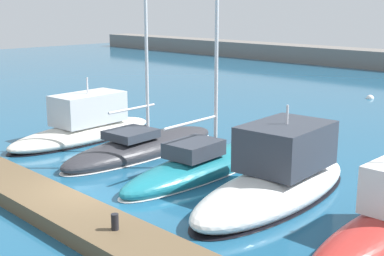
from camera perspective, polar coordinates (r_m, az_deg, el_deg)
ground_plane at (r=17.66m, az=-10.75°, el=-7.80°), size 120.00×120.00×0.00m
dock_pier at (r=16.90m, az=-14.75°, el=-8.13°), size 20.13×1.84×0.47m
motorboat_ivory_nearest at (r=25.71m, az=-11.41°, el=0.21°), size 3.29×8.27×3.15m
sailboat_charcoal_second at (r=22.88m, az=-5.31°, el=-1.91°), size 3.08×8.78×15.57m
sailboat_teal_third at (r=20.15m, az=1.16°, el=-3.82°), size 2.86×8.66×18.16m
motorboat_white_fourth at (r=17.73m, az=9.26°, el=-5.33°), size 3.51×8.44×3.39m
mooring_buoy_white at (r=38.10m, az=18.65°, el=3.02°), size 0.52×0.52×0.52m
dock_bollard at (r=14.22m, az=-8.31°, el=-9.98°), size 0.20×0.20×0.44m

